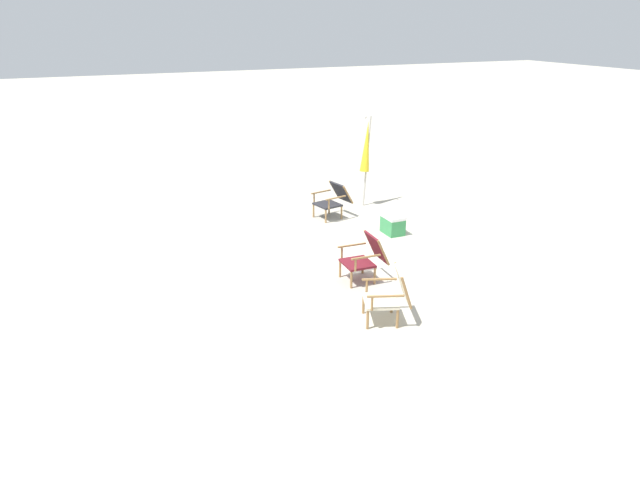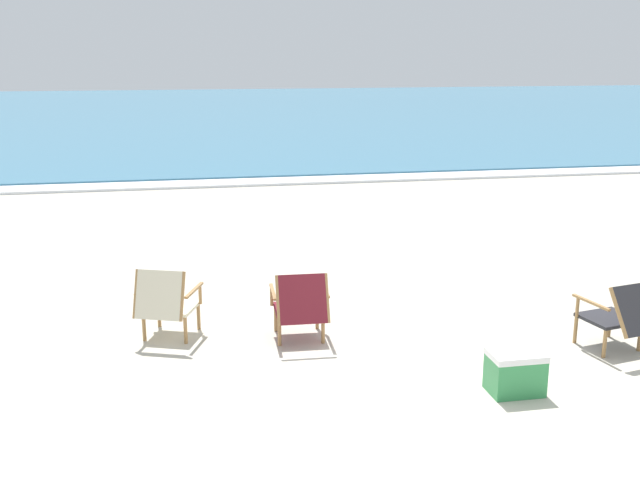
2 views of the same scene
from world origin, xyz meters
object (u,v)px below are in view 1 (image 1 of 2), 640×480
(beach_chair_back_left, at_px, (334,199))
(cooler_box, at_px, (393,224))
(beach_chair_front_left, at_px, (391,294))
(beach_chair_front_right, at_px, (366,256))
(umbrella_furled_yellow, at_px, (366,147))

(beach_chair_back_left, xyz_separation_m, cooler_box, (-1.47, -0.66, -0.22))
(beach_chair_front_left, height_order, cooler_box, beach_chair_front_left)
(beach_chair_front_right, xyz_separation_m, beach_chair_back_left, (3.20, -0.89, -0.01))
(beach_chair_front_left, bearing_deg, beach_chair_back_left, -15.06)
(beach_chair_back_left, height_order, umbrella_furled_yellow, umbrella_furled_yellow)
(beach_chair_front_left, xyz_separation_m, cooler_box, (3.14, -1.91, -0.23))
(cooler_box, bearing_deg, beach_chair_front_left, 148.78)
(umbrella_furled_yellow, bearing_deg, beach_chair_front_left, 155.75)
(beach_chair_front_left, relative_size, cooler_box, 1.68)
(beach_chair_front_left, distance_m, umbrella_furled_yellow, 5.70)
(umbrella_furled_yellow, bearing_deg, beach_chair_back_left, 115.77)
(umbrella_furled_yellow, height_order, cooler_box, umbrella_furled_yellow)
(beach_chair_front_left, relative_size, beach_chair_back_left, 0.94)
(beach_chair_back_left, relative_size, cooler_box, 1.79)
(beach_chair_front_right, height_order, umbrella_furled_yellow, umbrella_furled_yellow)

